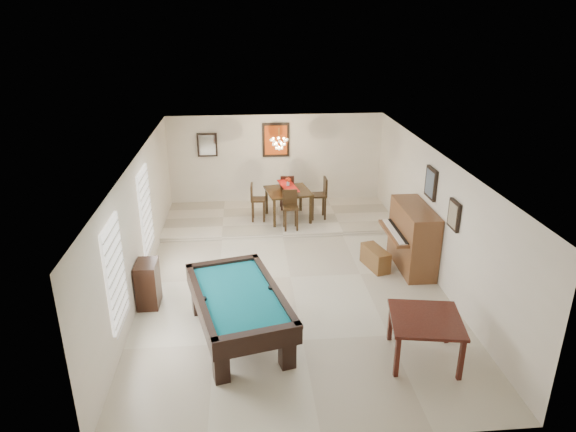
{
  "coord_description": "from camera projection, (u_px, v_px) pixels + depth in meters",
  "views": [
    {
      "loc": [
        -0.89,
        -9.55,
        5.2
      ],
      "look_at": [
        0.0,
        0.6,
        1.15
      ],
      "focal_mm": 32.0,
      "sensor_mm": 36.0,
      "label": 1
    }
  ],
  "objects": [
    {
      "name": "back_painting",
      "position": [
        276.0,
        140.0,
        14.26
      ],
      "size": [
        0.75,
        0.06,
        0.95
      ],
      "primitive_type": "cube",
      "color": "#D84C14",
      "rests_on": "wall_back"
    },
    {
      "name": "wall_right",
      "position": [
        435.0,
        215.0,
        10.59
      ],
      "size": [
        0.04,
        9.0,
        2.6
      ],
      "primitive_type": "cube",
      "color": "silver",
      "rests_on": "ground_plane"
    },
    {
      "name": "flower_vase",
      "position": [
        288.0,
        182.0,
        13.22
      ],
      "size": [
        0.14,
        0.14,
        0.22
      ],
      "primitive_type": null,
      "rotation": [
        0.0,
        0.0,
        -0.12
      ],
      "color": "#AF2B0F",
      "rests_on": "dining_table"
    },
    {
      "name": "apothecary_chest",
      "position": [
        148.0,
        284.0,
        9.66
      ],
      "size": [
        0.39,
        0.59,
        0.88
      ],
      "primitive_type": "cube",
      "color": "black",
      "rests_on": "ground_plane"
    },
    {
      "name": "dining_chair_north",
      "position": [
        287.0,
        191.0,
        14.12
      ],
      "size": [
        0.37,
        0.37,
        0.98
      ],
      "primitive_type": null,
      "rotation": [
        0.0,
        0.0,
        3.17
      ],
      "color": "black",
      "rests_on": "dining_step"
    },
    {
      "name": "dining_step",
      "position": [
        279.0,
        217.0,
        13.82
      ],
      "size": [
        6.0,
        2.5,
        0.12
      ],
      "primitive_type": "cube",
      "color": "beige",
      "rests_on": "ground_plane"
    },
    {
      "name": "wall_back",
      "position": [
        276.0,
        160.0,
        14.52
      ],
      "size": [
        6.0,
        0.04,
        2.6
      ],
      "primitive_type": "cube",
      "color": "silver",
      "rests_on": "ground_plane"
    },
    {
      "name": "right_picture_lower",
      "position": [
        454.0,
        215.0,
        9.52
      ],
      "size": [
        0.06,
        0.45,
        0.55
      ],
      "primitive_type": "cube",
      "color": "gray",
      "rests_on": "wall_right"
    },
    {
      "name": "window_left_front",
      "position": [
        115.0,
        273.0,
        8.03
      ],
      "size": [
        0.06,
        1.0,
        1.7
      ],
      "primitive_type": "cube",
      "color": "white",
      "rests_on": "wall_left"
    },
    {
      "name": "ceiling",
      "position": [
        291.0,
        158.0,
        9.87
      ],
      "size": [
        6.0,
        9.0,
        0.04
      ],
      "primitive_type": "cube",
      "color": "white",
      "rests_on": "wall_back"
    },
    {
      "name": "upright_piano",
      "position": [
        406.0,
        238.0,
        11.02
      ],
      "size": [
        0.94,
        1.67,
        1.39
      ],
      "primitive_type": null,
      "color": "brown",
      "rests_on": "ground_plane"
    },
    {
      "name": "dining_chair_east",
      "position": [
        318.0,
        198.0,
        13.44
      ],
      "size": [
        0.41,
        0.41,
        1.1
      ],
      "primitive_type": null,
      "rotation": [
        0.0,
        0.0,
        -1.56
      ],
      "color": "black",
      "rests_on": "dining_step"
    },
    {
      "name": "piano_bench",
      "position": [
        375.0,
        258.0,
        11.16
      ],
      "size": [
        0.52,
        0.87,
        0.45
      ],
      "primitive_type": "cube",
      "rotation": [
        0.0,
        0.0,
        0.26
      ],
      "color": "brown",
      "rests_on": "ground_plane"
    },
    {
      "name": "square_table",
      "position": [
        424.0,
        338.0,
        8.15
      ],
      "size": [
        1.26,
        1.26,
        0.76
      ],
      "primitive_type": null,
      "rotation": [
        0.0,
        0.0,
        -0.17
      ],
      "color": "#34120D",
      "rests_on": "ground_plane"
    },
    {
      "name": "right_picture_upper",
      "position": [
        431.0,
        183.0,
        10.65
      ],
      "size": [
        0.06,
        0.55,
        0.65
      ],
      "primitive_type": "cube",
      "color": "slate",
      "rests_on": "wall_right"
    },
    {
      "name": "dining_chair_west",
      "position": [
        258.0,
        202.0,
        13.31
      ],
      "size": [
        0.39,
        0.39,
        0.99
      ],
      "primitive_type": null,
      "rotation": [
        0.0,
        0.0,
        1.5
      ],
      "color": "black",
      "rests_on": "dining_step"
    },
    {
      "name": "dining_chair_south",
      "position": [
        291.0,
        210.0,
        12.76
      ],
      "size": [
        0.38,
        0.38,
        0.99
      ],
      "primitive_type": null,
      "rotation": [
        0.0,
        0.0,
        0.03
      ],
      "color": "black",
      "rests_on": "dining_step"
    },
    {
      "name": "wall_front",
      "position": [
        325.0,
        360.0,
        6.18
      ],
      "size": [
        6.0,
        0.04,
        2.6
      ],
      "primitive_type": "cube",
      "color": "silver",
      "rests_on": "ground_plane"
    },
    {
      "name": "window_left_rear",
      "position": [
        145.0,
        209.0,
        10.63
      ],
      "size": [
        0.06,
        1.0,
        1.7
      ],
      "primitive_type": "cube",
      "color": "white",
      "rests_on": "wall_left"
    },
    {
      "name": "wall_left",
      "position": [
        139.0,
        225.0,
        10.11
      ],
      "size": [
        0.04,
        9.0,
        2.6
      ],
      "primitive_type": "cube",
      "color": "silver",
      "rests_on": "ground_plane"
    },
    {
      "name": "dining_table",
      "position": [
        288.0,
        202.0,
        13.43
      ],
      "size": [
        1.25,
        1.25,
        0.9
      ],
      "primitive_type": null,
      "rotation": [
        0.0,
        0.0,
        0.16
      ],
      "color": "black",
      "rests_on": "dining_step"
    },
    {
      "name": "chandelier",
      "position": [
        279.0,
        140.0,
        12.98
      ],
      "size": [
        0.44,
        0.44,
        0.6
      ],
      "primitive_type": null,
      "color": "#FFE5B2",
      "rests_on": "ceiling"
    },
    {
      "name": "back_mirror",
      "position": [
        207.0,
        145.0,
        14.14
      ],
      "size": [
        0.55,
        0.06,
        0.65
      ],
      "primitive_type": "cube",
      "color": "white",
      "rests_on": "wall_back"
    },
    {
      "name": "ground_plane",
      "position": [
        290.0,
        277.0,
        10.83
      ],
      "size": [
        6.0,
        9.0,
        0.02
      ],
      "primitive_type": "cube",
      "color": "beige"
    },
    {
      "name": "pool_table",
      "position": [
        239.0,
        316.0,
        8.68
      ],
      "size": [
        1.92,
        2.77,
        0.84
      ],
      "primitive_type": null,
      "rotation": [
        0.0,
        0.0,
        0.24
      ],
      "color": "black",
      "rests_on": "ground_plane"
    }
  ]
}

